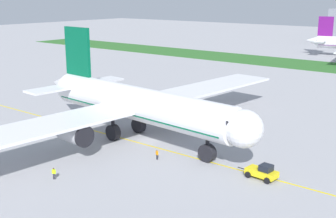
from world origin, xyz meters
TOP-DOWN VIEW (x-y plane):
  - ground_plane at (0.00, 0.00)m, footprint 600.00×600.00m
  - apron_taxi_line at (0.00, -1.73)m, footprint 280.00×0.36m
  - airliner_foreground at (-2.27, -0.48)m, footprint 51.02×79.58m
  - pushback_tug at (23.59, -2.56)m, footprint 6.26×2.74m
  - ground_crew_wingwalker_port at (0.96, -20.89)m, footprint 0.56×0.41m
  - ground_crew_marshaller_front at (7.23, -6.01)m, footprint 0.55×0.37m
  - traffic_cone_near_nose at (-17.26, -17.38)m, footprint 0.36×0.36m

SIDE VIEW (x-z plane):
  - ground_plane at x=0.00m, z-range 0.00..0.00m
  - apron_taxi_line at x=0.00m, z-range 0.00..0.01m
  - traffic_cone_near_nose at x=-17.26m, z-range -0.01..0.57m
  - ground_crew_marshaller_front at x=7.23m, z-range 0.18..1.81m
  - pushback_tug at x=23.59m, z-range -0.09..2.12m
  - ground_crew_wingwalker_port at x=0.96m, z-range 0.19..1.91m
  - airliner_foreground at x=-2.27m, z-range -3.05..15.91m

